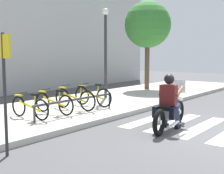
{
  "coord_description": "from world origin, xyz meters",
  "views": [
    {
      "loc": [
        -7.17,
        -2.11,
        1.92
      ],
      "look_at": [
        -0.79,
        3.01,
        1.03
      ],
      "focal_mm": 46.84,
      "sensor_mm": 36.0,
      "label": 1
    }
  ],
  "objects_px": {
    "street_sign": "(4,72)",
    "tree_near_rack": "(148,25)",
    "bicycle_0": "(29,107)",
    "bike_rack": "(77,100)",
    "motorcycle": "(170,111)",
    "bicycle_2": "(75,99)",
    "rider": "(169,98)",
    "bicycle_1": "(54,103)",
    "street_lamp": "(106,45)",
    "bicycle_3": "(93,96)"
  },
  "relations": [
    {
      "from": "bicycle_1",
      "to": "rider",
      "type": "bearing_deg",
      "value": -73.19
    },
    {
      "from": "street_sign",
      "to": "motorcycle",
      "type": "bearing_deg",
      "value": -20.84
    },
    {
      "from": "street_lamp",
      "to": "street_sign",
      "type": "xyz_separation_m",
      "value": [
        -6.4,
        -2.9,
        -0.75
      ]
    },
    {
      "from": "motorcycle",
      "to": "bicycle_0",
      "type": "relative_size",
      "value": 1.42
    },
    {
      "from": "bicycle_1",
      "to": "bicycle_2",
      "type": "height_order",
      "value": "bicycle_2"
    },
    {
      "from": "motorcycle",
      "to": "tree_near_rack",
      "type": "bearing_deg",
      "value": 36.23
    },
    {
      "from": "rider",
      "to": "street_lamp",
      "type": "height_order",
      "value": "street_lamp"
    },
    {
      "from": "motorcycle",
      "to": "bicycle_2",
      "type": "relative_size",
      "value": 1.26
    },
    {
      "from": "bicycle_0",
      "to": "bike_rack",
      "type": "distance_m",
      "value": 1.42
    },
    {
      "from": "bicycle_2",
      "to": "bicycle_3",
      "type": "relative_size",
      "value": 1.07
    },
    {
      "from": "motorcycle",
      "to": "bike_rack",
      "type": "relative_size",
      "value": 0.69
    },
    {
      "from": "street_sign",
      "to": "tree_near_rack",
      "type": "distance_m",
      "value": 10.99
    },
    {
      "from": "motorcycle",
      "to": "bike_rack",
      "type": "height_order",
      "value": "motorcycle"
    },
    {
      "from": "street_sign",
      "to": "tree_near_rack",
      "type": "xyz_separation_m",
      "value": [
        10.31,
        3.3,
        1.89
      ]
    },
    {
      "from": "bicycle_3",
      "to": "street_sign",
      "type": "xyz_separation_m",
      "value": [
        -4.47,
        -1.88,
        1.1
      ]
    },
    {
      "from": "bicycle_0",
      "to": "street_sign",
      "type": "distance_m",
      "value": 2.88
    },
    {
      "from": "bicycle_1",
      "to": "street_sign",
      "type": "bearing_deg",
      "value": -145.48
    },
    {
      "from": "bicycle_1",
      "to": "street_lamp",
      "type": "distance_m",
      "value": 4.24
    },
    {
      "from": "motorcycle",
      "to": "bicycle_1",
      "type": "relative_size",
      "value": 1.36
    },
    {
      "from": "bicycle_1",
      "to": "bike_rack",
      "type": "distance_m",
      "value": 0.71
    },
    {
      "from": "bike_rack",
      "to": "street_sign",
      "type": "height_order",
      "value": "street_sign"
    },
    {
      "from": "bicycle_3",
      "to": "tree_near_rack",
      "type": "relative_size",
      "value": 0.34
    },
    {
      "from": "bicycle_2",
      "to": "tree_near_rack",
      "type": "relative_size",
      "value": 0.37
    },
    {
      "from": "bike_rack",
      "to": "bicycle_3",
      "type": "bearing_deg",
      "value": 23.01
    },
    {
      "from": "bicycle_1",
      "to": "bike_rack",
      "type": "relative_size",
      "value": 0.51
    },
    {
      "from": "bicycle_3",
      "to": "rider",
      "type": "bearing_deg",
      "value": -102.28
    },
    {
      "from": "bike_rack",
      "to": "street_lamp",
      "type": "height_order",
      "value": "street_lamp"
    },
    {
      "from": "rider",
      "to": "bike_rack",
      "type": "distance_m",
      "value": 2.86
    },
    {
      "from": "bicycle_0",
      "to": "street_sign",
      "type": "height_order",
      "value": "street_sign"
    },
    {
      "from": "rider",
      "to": "street_sign",
      "type": "relative_size",
      "value": 0.62
    },
    {
      "from": "motorcycle",
      "to": "bicycle_1",
      "type": "height_order",
      "value": "motorcycle"
    },
    {
      "from": "bicycle_0",
      "to": "bicycle_3",
      "type": "xyz_separation_m",
      "value": [
        2.61,
        -0.0,
        0.02
      ]
    },
    {
      "from": "rider",
      "to": "bicycle_2",
      "type": "distance_m",
      "value": 3.36
    },
    {
      "from": "motorcycle",
      "to": "tree_near_rack",
      "type": "distance_m",
      "value": 8.6
    },
    {
      "from": "bicycle_3",
      "to": "bike_rack",
      "type": "distance_m",
      "value": 1.42
    },
    {
      "from": "bicycle_0",
      "to": "street_sign",
      "type": "relative_size",
      "value": 0.67
    },
    {
      "from": "bicycle_0",
      "to": "street_lamp",
      "type": "height_order",
      "value": "street_lamp"
    },
    {
      "from": "motorcycle",
      "to": "bicycle_1",
      "type": "distance_m",
      "value": 3.51
    },
    {
      "from": "bicycle_2",
      "to": "bike_rack",
      "type": "height_order",
      "value": "bicycle_2"
    },
    {
      "from": "bike_rack",
      "to": "tree_near_rack",
      "type": "distance_m",
      "value": 7.97
    },
    {
      "from": "motorcycle",
      "to": "bicycle_2",
      "type": "height_order",
      "value": "motorcycle"
    },
    {
      "from": "motorcycle",
      "to": "street_sign",
      "type": "height_order",
      "value": "street_sign"
    },
    {
      "from": "bicycle_3",
      "to": "street_lamp",
      "type": "relative_size",
      "value": 0.42
    },
    {
      "from": "bicycle_2",
      "to": "street_lamp",
      "type": "height_order",
      "value": "street_lamp"
    },
    {
      "from": "tree_near_rack",
      "to": "rider",
      "type": "bearing_deg",
      "value": -144.04
    },
    {
      "from": "bicycle_1",
      "to": "bike_rack",
      "type": "xyz_separation_m",
      "value": [
        0.43,
        -0.55,
        0.07
      ]
    },
    {
      "from": "motorcycle",
      "to": "street_sign",
      "type": "relative_size",
      "value": 0.95
    },
    {
      "from": "bicycle_0",
      "to": "tree_near_rack",
      "type": "distance_m",
      "value": 9.08
    },
    {
      "from": "bicycle_1",
      "to": "street_sign",
      "type": "relative_size",
      "value": 0.7
    },
    {
      "from": "bike_rack",
      "to": "street_lamp",
      "type": "bearing_deg",
      "value": 25.96
    }
  ]
}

